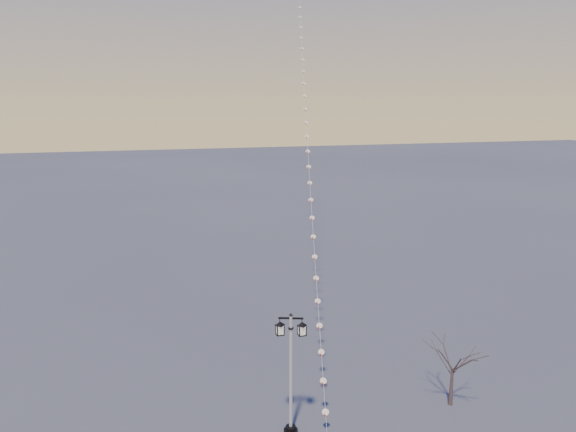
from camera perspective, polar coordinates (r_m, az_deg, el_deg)
name	(u,v)px	position (r m, az deg, el deg)	size (l,w,h in m)	color
street_lamp	(291,368)	(24.98, 0.29, -15.42)	(1.39, 0.80, 5.67)	black
bare_tree	(453,358)	(28.52, 16.66, -13.89)	(2.11, 2.11, 3.50)	#44332E
kite_train	(304,68)	(44.68, 1.69, 14.99)	(12.91, 46.36, 34.22)	#36231A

